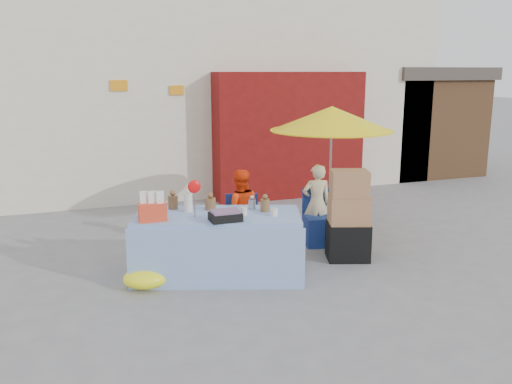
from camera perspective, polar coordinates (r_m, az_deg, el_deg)
name	(u,v)px	position (r m, az deg, el deg)	size (l,w,h in m)	color
ground	(262,277)	(7.11, 0.59, -8.98)	(80.00, 80.00, 0.00)	slate
backdrop	(175,51)	(14.00, -8.56, 14.48)	(14.00, 8.00, 7.80)	silver
market_table	(218,244)	(7.07, -4.06, -5.47)	(2.37, 1.66, 1.31)	#89ABDC
chair_left	(243,236)	(7.95, -1.35, -4.67)	(0.57, 0.56, 0.85)	navy
chair_right	(320,228)	(8.41, 6.76, -3.77)	(0.57, 0.56, 0.85)	navy
vendor_orange	(240,210)	(7.97, -1.70, -1.95)	(0.60, 0.46, 1.23)	#FF3B0D
vendor_beige	(317,203)	(8.43, 6.39, -1.20)	(0.45, 0.29, 1.23)	beige
umbrella	(332,119)	(8.49, 7.98, 7.60)	(1.90, 1.90, 2.09)	gray
box_stack	(349,219)	(7.71, 9.71, -2.78)	(0.70, 0.64, 1.28)	black
tarp_bundle	(147,278)	(6.89, -11.43, -8.82)	(0.58, 0.46, 0.26)	#FEFF1A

